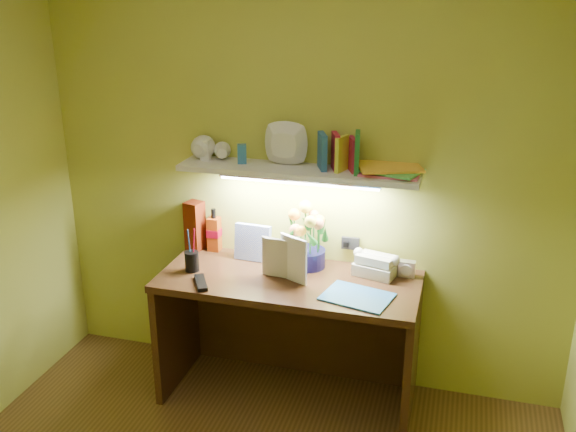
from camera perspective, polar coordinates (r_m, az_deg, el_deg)
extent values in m
cube|color=#351A0E|center=(3.64, 0.05, -10.88)|extent=(1.40, 0.60, 0.75)
cube|color=silver|center=(3.53, 10.51, -4.62)|extent=(0.09, 0.05, 0.09)
cube|color=#5C1A07|center=(3.82, -8.28, -0.85)|extent=(0.12, 0.12, 0.29)
cylinder|color=black|center=(3.55, -8.57, -3.43)|extent=(0.09, 0.09, 0.19)
cube|color=black|center=(3.42, -7.75, -5.89)|extent=(0.14, 0.19, 0.02)
cube|color=teal|center=(3.28, 6.17, -7.15)|extent=(0.38, 0.32, 0.01)
imported|color=beige|center=(3.47, -2.31, -3.50)|extent=(0.17, 0.05, 0.22)
imported|color=white|center=(3.44, -0.66, -3.41)|extent=(0.17, 0.11, 0.25)
cube|color=white|center=(3.42, 0.85, 4.01)|extent=(1.30, 0.25, 0.03)
imported|color=white|center=(3.58, -8.00, 5.63)|extent=(0.14, 0.14, 0.10)
imported|color=white|center=(3.55, -5.90, 5.48)|extent=(0.12, 0.12, 0.09)
imported|color=white|center=(3.44, -0.41, 4.84)|extent=(0.24, 0.24, 0.06)
cube|color=white|center=(3.60, -7.35, 5.81)|extent=(0.05, 0.04, 0.11)
cube|color=teal|center=(3.51, -4.12, 5.53)|extent=(0.06, 0.05, 0.11)
cube|color=#AB1A3B|center=(3.38, 4.24, 5.73)|extent=(0.07, 0.13, 0.20)
cube|color=yellow|center=(3.36, 4.82, 5.52)|extent=(0.06, 0.12, 0.19)
cube|color=#255994|center=(3.39, 3.06, 5.77)|extent=(0.08, 0.14, 0.19)
cube|color=#22762E|center=(3.33, 6.16, 5.62)|extent=(0.05, 0.14, 0.21)
cube|color=#AB1A3B|center=(3.37, 5.74, 5.46)|extent=(0.07, 0.13, 0.18)
cube|color=#EC628F|center=(3.37, 9.09, 3.85)|extent=(0.31, 0.23, 0.01)
cube|color=#58D064|center=(3.35, 9.24, 4.02)|extent=(0.33, 0.29, 0.01)
cube|color=yellow|center=(3.37, 8.98, 4.36)|extent=(0.38, 0.33, 0.01)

